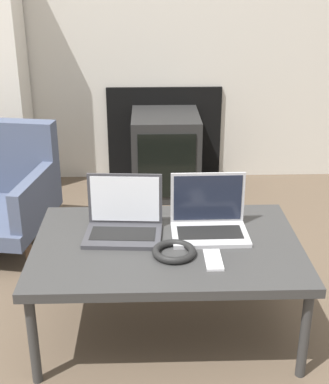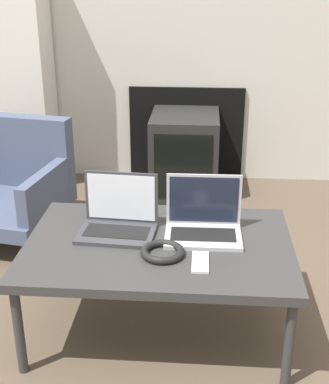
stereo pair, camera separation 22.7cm
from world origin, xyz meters
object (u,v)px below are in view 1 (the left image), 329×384
at_px(laptop_left, 124,221).
at_px(laptop_right, 209,220).
at_px(headphones, 174,251).
at_px(tv, 165,153).
at_px(phone, 213,260).

height_order(laptop_left, laptop_right, same).
xyz_separation_m(laptop_right, headphones, (-0.15, -0.18, -0.04)).
bearing_deg(laptop_right, tv, 94.56).
distance_m(laptop_left, tv, 1.40).
relative_size(headphones, phone, 1.12).
distance_m(laptop_left, laptop_right, 0.34).
bearing_deg(headphones, tv, 89.26).
xyz_separation_m(laptop_left, phone, (0.33, -0.23, -0.05)).
distance_m(phone, tv, 1.62).
bearing_deg(tv, laptop_left, -98.74).
bearing_deg(laptop_left, laptop_right, 4.01).
bearing_deg(tv, laptop_right, -84.70).
bearing_deg(phone, laptop_left, 145.04).
bearing_deg(laptop_right, headphones, -129.64).
bearing_deg(laptop_left, headphones, -39.80).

